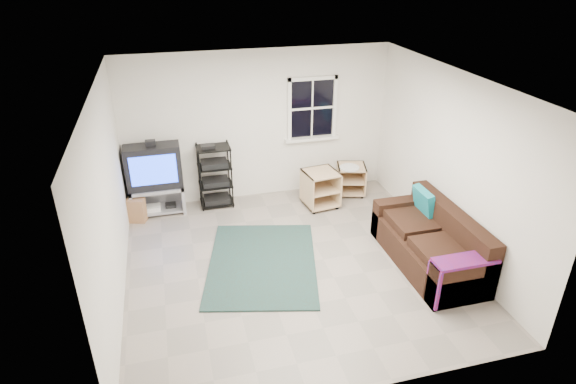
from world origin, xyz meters
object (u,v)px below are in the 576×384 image
object	(u,v)px
side_table_right	(351,177)
sofa	(431,244)
av_rack	(215,179)
tv_unit	(155,174)
side_table_left	(319,187)

from	to	relation	value
side_table_right	sofa	distance (m)	2.40
side_table_right	av_rack	bearing A→B (deg)	176.32
tv_unit	sofa	bearing A→B (deg)	-34.30
side_table_right	sofa	xyz separation A→B (m)	(0.27, -2.38, -0.00)
tv_unit	side_table_left	world-z (taller)	tv_unit
av_rack	side_table_left	bearing A→B (deg)	-14.74
tv_unit	side_table_right	xyz separation A→B (m)	(3.41, -0.13, -0.40)
tv_unit	side_table_right	bearing A→B (deg)	-2.26
av_rack	sofa	size ratio (longest dim) A/B	0.57
av_rack	side_table_left	xyz separation A→B (m)	(1.73, -0.46, -0.14)
sofa	av_rack	bearing A→B (deg)	136.79
tv_unit	side_table_left	xyz separation A→B (m)	(2.72, -0.43, -0.37)
tv_unit	sofa	size ratio (longest dim) A/B	0.66
av_rack	sofa	world-z (taller)	av_rack
tv_unit	sofa	xyz separation A→B (m)	(3.69, -2.51, -0.40)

